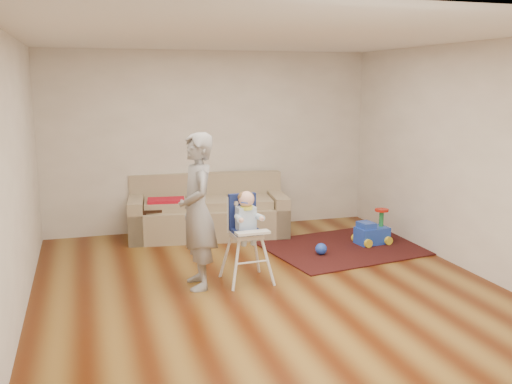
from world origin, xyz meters
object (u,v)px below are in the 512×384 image
object	(u,v)px
toy_ball	(321,249)
high_chair	(246,238)
side_table	(158,223)
adult	(197,211)
ride_on_toy	(372,227)
sofa	(208,206)

from	to	relation	value
toy_ball	high_chair	world-z (taller)	high_chair
side_table	adult	world-z (taller)	adult
ride_on_toy	adult	size ratio (longest dim) A/B	0.28
sofa	ride_on_toy	distance (m)	2.38
ride_on_toy	high_chair	xyz separation A→B (m)	(-2.09, -0.92, 0.25)
high_chair	adult	world-z (taller)	adult
high_chair	adult	bearing A→B (deg)	177.22
ride_on_toy	toy_ball	xyz separation A→B (m)	(-0.89, -0.28, -0.17)
ride_on_toy	toy_ball	size ratio (longest dim) A/B	3.17
sofa	high_chair	world-z (taller)	high_chair
side_table	high_chair	bearing A→B (deg)	-70.11
adult	high_chair	bearing A→B (deg)	90.13
side_table	ride_on_toy	xyz separation A→B (m)	(2.82, -1.11, 0.01)
high_chair	toy_ball	bearing A→B (deg)	24.97
sofa	ride_on_toy	world-z (taller)	sofa
side_table	toy_ball	world-z (taller)	side_table
toy_ball	high_chair	distance (m)	1.42
sofa	side_table	xyz separation A→B (m)	(-0.74, -0.03, -0.19)
sofa	high_chair	bearing A→B (deg)	-82.62
sofa	side_table	world-z (taller)	sofa
sofa	adult	size ratio (longest dim) A/B	1.39
side_table	toy_ball	xyz separation A→B (m)	(1.93, -1.39, -0.15)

